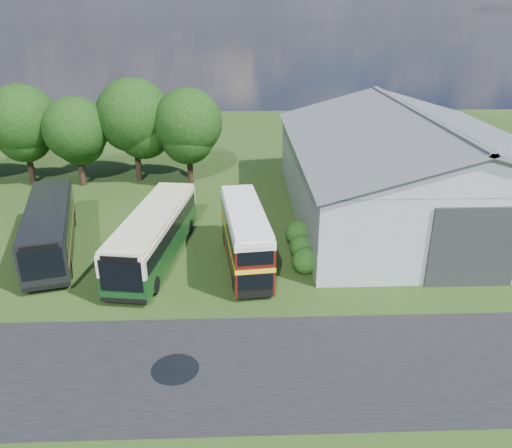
{
  "coord_description": "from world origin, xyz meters",
  "views": [
    {
      "loc": [
        1.52,
        -21.38,
        15.09
      ],
      "look_at": [
        2.6,
        8.0,
        2.43
      ],
      "focal_mm": 35.0,
      "sensor_mm": 36.0,
      "label": 1
    }
  ],
  "objects_px": {
    "storage_shed": "(410,161)",
    "bus_maroon_double": "(245,237)",
    "bus_dark_single": "(50,228)",
    "bus_green_single": "(154,235)"
  },
  "relations": [
    {
      "from": "storage_shed",
      "to": "bus_maroon_double",
      "type": "distance_m",
      "value": 16.02
    },
    {
      "from": "storage_shed",
      "to": "bus_maroon_double",
      "type": "height_order",
      "value": "storage_shed"
    },
    {
      "from": "bus_green_single",
      "to": "bus_dark_single",
      "type": "relative_size",
      "value": 1.01
    },
    {
      "from": "storage_shed",
      "to": "bus_dark_single",
      "type": "xyz_separation_m",
      "value": [
        -26.1,
        -6.51,
        -2.43
      ]
    },
    {
      "from": "storage_shed",
      "to": "bus_maroon_double",
      "type": "relative_size",
      "value": 2.68
    },
    {
      "from": "storage_shed",
      "to": "bus_green_single",
      "type": "distance_m",
      "value": 20.68
    },
    {
      "from": "storage_shed",
      "to": "bus_dark_single",
      "type": "distance_m",
      "value": 27.01
    },
    {
      "from": "storage_shed",
      "to": "bus_dark_single",
      "type": "height_order",
      "value": "storage_shed"
    },
    {
      "from": "storage_shed",
      "to": "bus_dark_single",
      "type": "relative_size",
      "value": 2.05
    },
    {
      "from": "bus_maroon_double",
      "to": "bus_green_single",
      "type": "bearing_deg",
      "value": 163.81
    }
  ]
}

